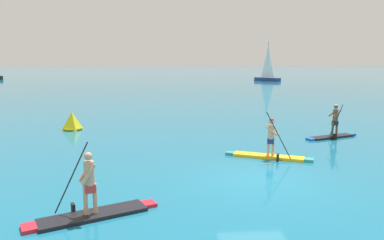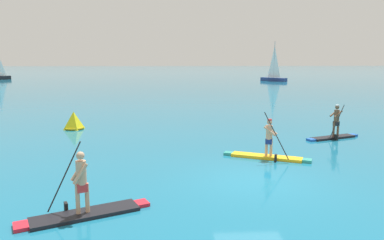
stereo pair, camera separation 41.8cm
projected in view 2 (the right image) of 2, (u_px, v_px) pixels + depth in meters
The scene contains 6 objects.
ground at pixel (254, 180), 12.57m from camera, with size 440.00×440.00×0.00m, color #196B8C.
paddleboarder_near_left at pixel (83, 203), 9.65m from camera, with size 3.32×1.86×1.95m.
paddleboarder_mid_center at pixel (268, 151), 15.27m from camera, with size 3.42×1.82×2.00m.
paddleboarder_far_right at pixel (334, 131), 19.15m from camera, with size 3.11×1.47×1.82m.
race_marker_buoy at pixel (74, 122), 21.67m from camera, with size 1.23×1.23×1.04m.
sailboat_right_horizon at pixel (274, 75), 69.54m from camera, with size 4.25×4.68×7.36m.
Camera 2 is at (-2.81, -11.94, 4.03)m, focal length 34.79 mm.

